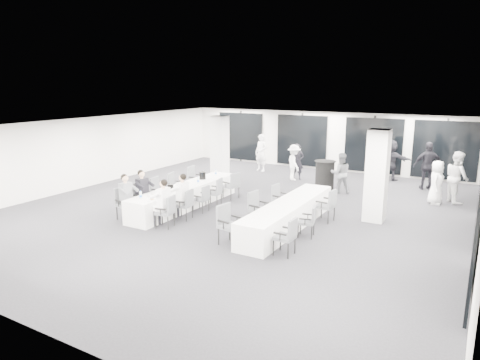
{
  "coord_description": "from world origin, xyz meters",
  "views": [
    {
      "loc": [
        6.88,
        -11.94,
        4.1
      ],
      "look_at": [
        0.14,
        -0.2,
        1.05
      ],
      "focal_mm": 32.0,
      "sensor_mm": 36.0,
      "label": 1
    }
  ],
  "objects_px": {
    "banquet_table_main": "(186,196)",
    "chair_main_right_fourth": "(216,190)",
    "chair_main_right_near": "(167,210)",
    "standing_guest_e": "(437,180)",
    "ice_bucket_near": "(171,188)",
    "chair_side_left_mid": "(257,207)",
    "chair_main_left_far": "(195,178)",
    "chair_side_right_far": "(328,203)",
    "chair_main_left_mid": "(159,190)",
    "chair_side_right_mid": "(309,219)",
    "standing_guest_b": "(341,170)",
    "chair_side_left_far": "(279,197)",
    "standing_guest_c": "(294,160)",
    "standing_guest_h": "(457,174)",
    "standing_guest_d": "(428,163)",
    "chair_main_right_mid": "(203,197)",
    "standing_guest_g": "(261,150)",
    "standing_guest_a": "(297,159)",
    "chair_main_left_near": "(124,201)",
    "cocktail_table": "(325,175)",
    "standing_guest_f": "(391,157)",
    "chair_side_right_near": "(288,234)",
    "chair_main_right_far": "(233,184)",
    "chair_side_left_near": "(228,222)",
    "chair_main_left_second": "(140,196)",
    "chair_main_right_second": "(186,203)",
    "banquet_table_side": "(288,215)",
    "chair_main_left_fourth": "(175,185)"
  },
  "relations": [
    {
      "from": "cocktail_table",
      "to": "standing_guest_f",
      "type": "bearing_deg",
      "value": 58.52
    },
    {
      "from": "chair_main_left_second",
      "to": "chair_side_right_near",
      "type": "relative_size",
      "value": 1.08
    },
    {
      "from": "standing_guest_a",
      "to": "ice_bucket_near",
      "type": "height_order",
      "value": "standing_guest_a"
    },
    {
      "from": "cocktail_table",
      "to": "chair_main_right_far",
      "type": "height_order",
      "value": "cocktail_table"
    },
    {
      "from": "cocktail_table",
      "to": "standing_guest_d",
      "type": "xyz_separation_m",
      "value": [
        3.5,
        2.08,
        0.49
      ]
    },
    {
      "from": "banquet_table_side",
      "to": "standing_guest_a",
      "type": "xyz_separation_m",
      "value": [
        -2.27,
        6.16,
        0.51
      ]
    },
    {
      "from": "standing_guest_g",
      "to": "standing_guest_h",
      "type": "relative_size",
      "value": 0.97
    },
    {
      "from": "chair_main_left_far",
      "to": "standing_guest_a",
      "type": "relative_size",
      "value": 0.59
    },
    {
      "from": "chair_main_right_mid",
      "to": "chair_main_right_second",
      "type": "bearing_deg",
      "value": 179.11
    },
    {
      "from": "chair_main_right_near",
      "to": "standing_guest_e",
      "type": "distance_m",
      "value": 9.3
    },
    {
      "from": "chair_main_left_mid",
      "to": "chair_main_right_second",
      "type": "bearing_deg",
      "value": 59.43
    },
    {
      "from": "chair_main_right_mid",
      "to": "standing_guest_f",
      "type": "xyz_separation_m",
      "value": [
        4.35,
        7.98,
        0.51
      ]
    },
    {
      "from": "chair_side_left_far",
      "to": "standing_guest_c",
      "type": "height_order",
      "value": "standing_guest_c"
    },
    {
      "from": "chair_side_left_near",
      "to": "standing_guest_g",
      "type": "bearing_deg",
      "value": -148.52
    },
    {
      "from": "chair_side_right_mid",
      "to": "standing_guest_a",
      "type": "distance_m",
      "value": 7.34
    },
    {
      "from": "chair_side_right_far",
      "to": "standing_guest_h",
      "type": "relative_size",
      "value": 0.49
    },
    {
      "from": "chair_main_right_fourth",
      "to": "standing_guest_d",
      "type": "relative_size",
      "value": 0.45
    },
    {
      "from": "chair_main_left_near",
      "to": "cocktail_table",
      "type": "bearing_deg",
      "value": 161.03
    },
    {
      "from": "chair_side_right_far",
      "to": "ice_bucket_near",
      "type": "relative_size",
      "value": 4.54
    },
    {
      "from": "chair_main_left_near",
      "to": "banquet_table_main",
      "type": "bearing_deg",
      "value": 169.93
    },
    {
      "from": "chair_main_right_far",
      "to": "chair_side_left_near",
      "type": "height_order",
      "value": "chair_side_left_near"
    },
    {
      "from": "chair_side_left_far",
      "to": "standing_guest_a",
      "type": "distance_m",
      "value": 5.22
    },
    {
      "from": "standing_guest_a",
      "to": "standing_guest_h",
      "type": "relative_size",
      "value": 0.85
    },
    {
      "from": "chair_main_left_far",
      "to": "chair_side_right_far",
      "type": "relative_size",
      "value": 1.03
    },
    {
      "from": "chair_main_left_near",
      "to": "standing_guest_d",
      "type": "relative_size",
      "value": 0.46
    },
    {
      "from": "chair_main_left_near",
      "to": "standing_guest_b",
      "type": "relative_size",
      "value": 0.56
    },
    {
      "from": "chair_main_left_mid",
      "to": "chair_side_right_mid",
      "type": "xyz_separation_m",
      "value": [
        5.53,
        -0.27,
        -0.08
      ]
    },
    {
      "from": "chair_main_right_mid",
      "to": "ice_bucket_near",
      "type": "bearing_deg",
      "value": 129.34
    },
    {
      "from": "standing_guest_f",
      "to": "ice_bucket_near",
      "type": "height_order",
      "value": "standing_guest_f"
    },
    {
      "from": "chair_main_left_mid",
      "to": "chair_main_right_second",
      "type": "distance_m",
      "value": 1.81
    },
    {
      "from": "chair_main_left_near",
      "to": "standing_guest_c",
      "type": "bearing_deg",
      "value": 175.53
    },
    {
      "from": "chair_main_left_near",
      "to": "chair_main_left_mid",
      "type": "height_order",
      "value": "chair_main_left_mid"
    },
    {
      "from": "chair_main_right_near",
      "to": "chair_main_right_mid",
      "type": "xyz_separation_m",
      "value": [
        -0.01,
        1.81,
        -0.05
      ]
    },
    {
      "from": "standing_guest_h",
      "to": "chair_side_left_far",
      "type": "bearing_deg",
      "value": 101.52
    },
    {
      "from": "chair_main_right_fourth",
      "to": "chair_side_right_near",
      "type": "relative_size",
      "value": 1.03
    },
    {
      "from": "banquet_table_main",
      "to": "chair_main_right_fourth",
      "type": "xyz_separation_m",
      "value": [
        0.83,
        0.6,
        0.18
      ]
    },
    {
      "from": "ice_bucket_near",
      "to": "chair_side_left_mid",
      "type": "bearing_deg",
      "value": 5.68
    },
    {
      "from": "chair_main_left_fourth",
      "to": "standing_guest_c",
      "type": "relative_size",
      "value": 0.58
    },
    {
      "from": "chair_main_left_mid",
      "to": "chair_main_right_mid",
      "type": "distance_m",
      "value": 1.68
    },
    {
      "from": "chair_main_right_fourth",
      "to": "standing_guest_h",
      "type": "distance_m",
      "value": 8.47
    },
    {
      "from": "cocktail_table",
      "to": "chair_main_right_fourth",
      "type": "distance_m",
      "value": 4.78
    },
    {
      "from": "chair_main_left_far",
      "to": "standing_guest_b",
      "type": "distance_m",
      "value": 5.58
    },
    {
      "from": "standing_guest_d",
      "to": "standing_guest_a",
      "type": "bearing_deg",
      "value": -11.31
    },
    {
      "from": "chair_side_left_near",
      "to": "standing_guest_d",
      "type": "relative_size",
      "value": 0.49
    },
    {
      "from": "chair_side_right_mid",
      "to": "standing_guest_g",
      "type": "distance_m",
      "value": 9.18
    },
    {
      "from": "chair_main_right_mid",
      "to": "standing_guest_g",
      "type": "distance_m",
      "value": 7.14
    },
    {
      "from": "standing_guest_b",
      "to": "standing_guest_c",
      "type": "distance_m",
      "value": 2.73
    },
    {
      "from": "standing_guest_e",
      "to": "standing_guest_g",
      "type": "height_order",
      "value": "standing_guest_g"
    },
    {
      "from": "chair_side_left_far",
      "to": "banquet_table_main",
      "type": "bearing_deg",
      "value": -65.63
    },
    {
      "from": "chair_main_right_mid",
      "to": "standing_guest_d",
      "type": "height_order",
      "value": "standing_guest_d"
    }
  ]
}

